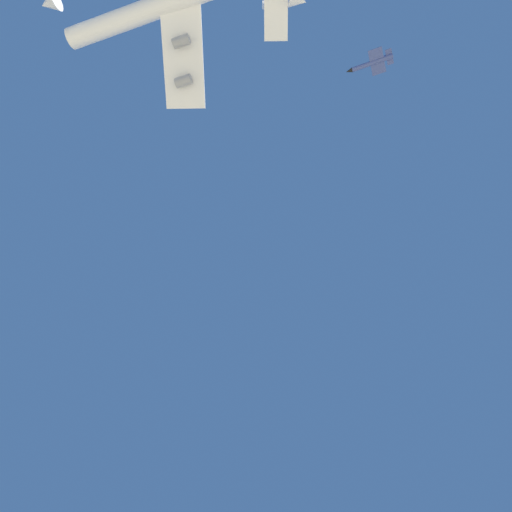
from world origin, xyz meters
name	(u,v)px	position (x,y,z in m)	size (l,w,h in m)	color
carrier_jet	(178,1)	(41.23, 92.20, 157.87)	(78.85, 58.74, 23.78)	white
chase_jet_left_wing	(372,63)	(-15.42, 66.62, 159.72)	(15.33, 8.71, 4.00)	#38478C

